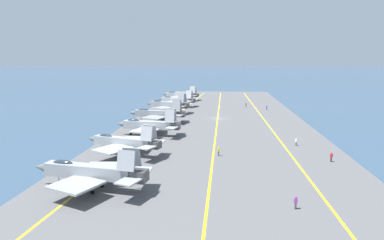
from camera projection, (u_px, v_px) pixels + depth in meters
The scene contains 18 objects.
ground_plane at pixel (218, 120), 104.50m from camera, with size 2000.00×2000.00×0.00m, color #334C66.
carrier_deck at pixel (218, 119), 104.47m from camera, with size 178.67×50.61×0.40m, color #565659.
deck_stripe_foul_line at pixel (264, 119), 103.15m from camera, with size 160.80×0.36×0.01m, color yellow.
deck_stripe_centerline at pixel (218, 118), 104.43m from camera, with size 160.80×0.36×0.01m, color yellow.
deck_stripe_edge_line at pixel (173, 118), 105.72m from camera, with size 160.80×0.36×0.01m, color yellow.
parked_jet_nearest at pixel (90, 172), 46.72m from camera, with size 13.38×17.23×6.28m.
parked_jet_second at pixel (124, 142), 63.67m from camera, with size 13.76×15.68×6.12m.
parked_jet_third at pixel (149, 125), 80.30m from camera, with size 13.75×15.58×6.61m.
parked_jet_fourth at pixel (158, 113), 97.77m from camera, with size 13.72×16.86×6.69m.
parked_jet_fifth at pixel (167, 105), 114.95m from camera, with size 12.80×16.12×6.80m.
parked_jet_sixth at pixel (177, 100), 131.38m from camera, with size 13.03×16.05×6.20m.
parked_jet_seventh at pixel (181, 95), 150.92m from camera, with size 12.47×17.12×6.27m.
crew_white_vest at pixel (296, 142), 71.25m from camera, with size 0.44×0.46×1.66m.
crew_yellow_vest at pixel (219, 151), 63.72m from camera, with size 0.32×0.42×1.80m.
crew_red_vest at pixel (331, 157), 60.14m from camera, with size 0.46×0.44×1.73m.
crew_brown_vest at pixel (246, 105), 129.13m from camera, with size 0.44×0.46×1.78m.
crew_purple_vest at pixel (296, 202), 41.06m from camera, with size 0.39×0.45×1.63m.
crew_blue_vest at pixel (267, 107), 121.74m from camera, with size 0.39×0.45×1.75m.
Camera 1 is at (-103.18, -1.86, 18.22)m, focal length 32.00 mm.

